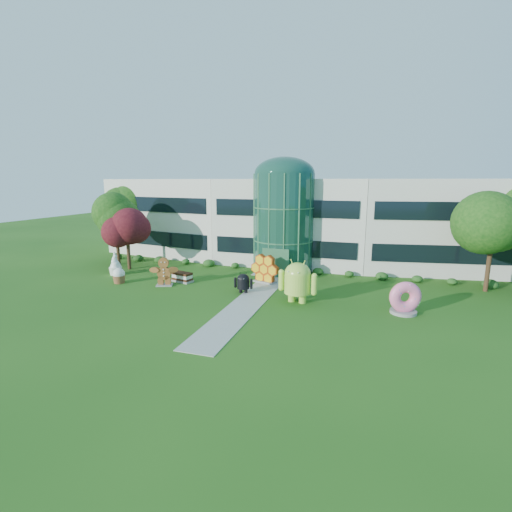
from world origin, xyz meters
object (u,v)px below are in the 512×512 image
(gingerbread, at_px, (164,272))
(android_black, at_px, (243,282))
(donut, at_px, (404,297))
(android_green, at_px, (297,279))

(gingerbread, bearing_deg, android_black, -19.86)
(android_black, relative_size, donut, 0.81)
(donut, bearing_deg, android_green, 159.57)
(donut, bearing_deg, gingerbread, 157.52)
(android_black, height_order, gingerbread, gingerbread)
(donut, xyz_separation_m, gingerbread, (-19.72, 0.96, 0.10))
(donut, relative_size, gingerbread, 0.85)
(android_green, xyz_separation_m, gingerbread, (-12.12, 0.86, -0.55))
(android_green, relative_size, donut, 1.55)
(donut, height_order, gingerbread, gingerbread)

